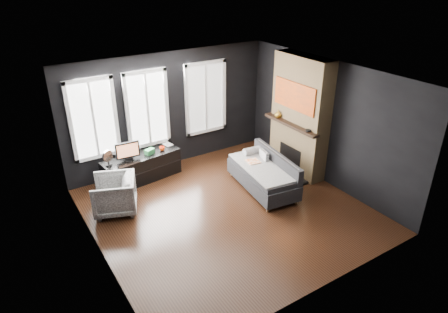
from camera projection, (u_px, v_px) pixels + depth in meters
floor at (228, 211)px, 7.93m from camera, size 5.00×5.00×0.00m
ceiling at (229, 77)px, 6.74m from camera, size 5.00×5.00×0.00m
wall_back at (169, 111)px, 9.23m from camera, size 5.00×0.02×2.70m
wall_left at (92, 186)px, 6.13m from camera, size 0.02×5.00×2.70m
wall_right at (326, 123)px, 8.54m from camera, size 0.02×5.00×2.70m
windows at (148, 69)px, 8.53m from camera, size 4.00×0.16×1.76m
fireplace at (300, 116)px, 8.90m from camera, size 0.70×1.62×2.70m
sofa at (263, 173)px, 8.54m from camera, size 1.14×1.92×0.78m
stripe_pillow at (264, 158)px, 8.79m from camera, size 0.14×0.34×0.33m
armchair at (114, 193)px, 7.76m from camera, size 0.98×1.01×0.81m
media_console at (142, 168)px, 8.94m from camera, size 1.81×0.78×0.60m
monitor at (127, 150)px, 8.50m from camera, size 0.53×0.15×0.47m
desk_fan at (108, 158)px, 8.29m from camera, size 0.34×0.34×0.36m
mug at (162, 148)px, 9.01m from camera, size 0.13×0.10×0.12m
book at (165, 141)px, 9.21m from camera, size 0.17×0.05×0.24m
storage_box at (150, 151)px, 8.86m from camera, size 0.24×0.20×0.11m
mantel_vase at (278, 114)px, 9.13m from camera, size 0.20×0.21×0.16m
mantel_clock at (308, 131)px, 8.40m from camera, size 0.13×0.13×0.04m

